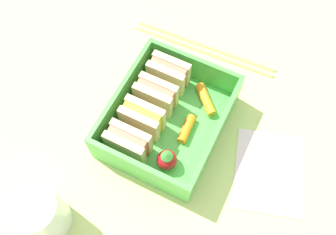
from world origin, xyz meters
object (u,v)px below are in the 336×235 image
(sandwich_center_right, at_px, (168,74))
(drinking_glass, at_px, (41,214))
(carrot_stick_far_left, at_px, (188,126))
(sandwich_left, at_px, (128,143))
(sandwich_center_left, at_px, (142,118))
(strawberry_far_left, at_px, (167,159))
(folded_napkin, at_px, (271,169))
(sandwich_center, at_px, (156,95))
(carrot_stick_left, at_px, (206,99))
(chopstick_pair, at_px, (204,47))

(sandwich_center_right, relative_size, drinking_glass, 0.73)
(carrot_stick_far_left, bearing_deg, sandwich_left, 137.75)
(sandwich_center_left, height_order, strawberry_far_left, sandwich_center_left)
(sandwich_center_right, height_order, folded_napkin, sandwich_center_right)
(sandwich_center, height_order, drinking_glass, drinking_glass)
(carrot_stick_left, bearing_deg, sandwich_left, 151.15)
(carrot_stick_left, height_order, chopstick_pair, carrot_stick_left)
(sandwich_center, xyz_separation_m, carrot_stick_far_left, (-0.01, -0.05, -0.02))
(carrot_stick_far_left, bearing_deg, drinking_glass, 151.21)
(sandwich_center_left, distance_m, carrot_stick_left, 0.09)
(carrot_stick_far_left, bearing_deg, chopstick_pair, 14.79)
(sandwich_center_left, bearing_deg, sandwich_center, 0.00)
(sandwich_left, bearing_deg, strawberry_far_left, -85.24)
(sandwich_left, xyz_separation_m, carrot_stick_far_left, (0.06, -0.05, -0.02))
(sandwich_center, distance_m, chopstick_pair, 0.13)
(strawberry_far_left, distance_m, carrot_stick_left, 0.10)
(sandwich_center_left, relative_size, carrot_stick_far_left, 1.39)
(sandwich_center_right, distance_m, chopstick_pair, 0.09)
(sandwich_center, bearing_deg, chopstick_pair, -8.77)
(sandwich_left, distance_m, sandwich_center_right, 0.11)
(sandwich_center, height_order, strawberry_far_left, sandwich_center)
(sandwich_left, xyz_separation_m, sandwich_center_right, (0.11, 0.00, 0.00))
(folded_napkin, bearing_deg, chopstick_pair, 48.78)
(sandwich_center_right, bearing_deg, folded_napkin, -106.78)
(sandwich_center_right, bearing_deg, sandwich_center_left, 180.00)
(carrot_stick_far_left, bearing_deg, sandwich_center_right, 46.28)
(sandwich_center, bearing_deg, carrot_stick_left, -61.16)
(sandwich_center, distance_m, strawberry_far_left, 0.09)
(chopstick_pair, distance_m, folded_napkin, 0.21)
(carrot_stick_left, relative_size, chopstick_pair, 0.21)
(carrot_stick_left, distance_m, drinking_glass, 0.25)
(strawberry_far_left, xyz_separation_m, drinking_glass, (-0.12, 0.10, 0.01))
(sandwich_center, relative_size, sandwich_center_right, 1.00)
(sandwich_center_right, xyz_separation_m, strawberry_far_left, (-0.11, -0.05, -0.01))
(sandwich_center, xyz_separation_m, carrot_stick_left, (0.03, -0.06, -0.02))
(sandwich_left, distance_m, folded_napkin, 0.19)
(carrot_stick_far_left, relative_size, folded_napkin, 0.36)
(chopstick_pair, height_order, folded_napkin, chopstick_pair)
(carrot_stick_far_left, height_order, carrot_stick_left, same)
(strawberry_far_left, distance_m, chopstick_pair, 0.19)
(sandwich_left, distance_m, chopstick_pair, 0.20)
(sandwich_center_left, bearing_deg, sandwich_left, 180.00)
(carrot_stick_left, relative_size, drinking_glass, 0.63)
(sandwich_center, bearing_deg, carrot_stick_far_left, -105.14)
(drinking_glass, bearing_deg, sandwich_left, -20.36)
(sandwich_left, relative_size, sandwich_center_right, 1.00)
(chopstick_pair, relative_size, drinking_glass, 2.96)
(sandwich_center_left, xyz_separation_m, sandwich_center, (0.04, 0.00, 0.00))
(sandwich_center_right, bearing_deg, sandwich_center, 180.00)
(sandwich_center, relative_size, chopstick_pair, 0.25)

